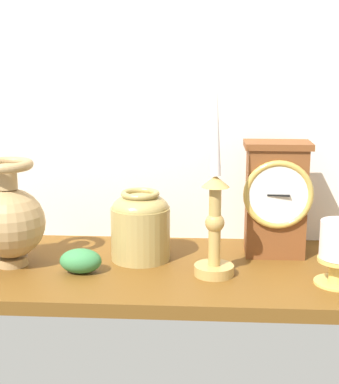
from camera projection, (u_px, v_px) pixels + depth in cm
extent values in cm
cube|color=brown|center=(145.00, 271.00, 109.52)|extent=(100.00, 36.00, 2.40)
cube|color=silver|center=(153.00, 83.00, 120.00)|extent=(120.00, 2.00, 65.00)
cube|color=brown|center=(275.00, 202.00, 113.17)|extent=(11.14, 7.15, 20.96)
cube|color=brown|center=(278.00, 145.00, 110.70)|extent=(12.48, 8.01, 1.20)
torus|color=gold|center=(278.00, 195.00, 108.77)|extent=(12.98, 1.18, 12.98)
cylinder|color=white|center=(278.00, 195.00, 108.68)|extent=(10.86, 0.40, 10.86)
cube|color=black|center=(279.00, 195.00, 108.39)|extent=(4.17, 1.09, 0.30)
cylinder|color=tan|center=(214.00, 270.00, 104.29)|extent=(7.07, 7.07, 1.80)
cylinder|color=tan|center=(215.00, 227.00, 102.51)|extent=(2.13, 2.13, 14.15)
sphere|color=tan|center=(215.00, 223.00, 102.35)|extent=(3.41, 3.41, 3.41)
cone|color=tan|center=(215.00, 181.00, 100.71)|extent=(4.89, 4.89, 2.00)
cone|color=silver|center=(216.00, 131.00, 98.80)|extent=(1.83, 1.83, 15.17)
cylinder|color=#A78454|center=(12.00, 261.00, 109.32)|extent=(5.79, 5.79, 1.60)
sphere|color=#A78454|center=(10.00, 223.00, 107.71)|extent=(12.86, 12.86, 12.86)
cylinder|color=#A78454|center=(7.00, 177.00, 105.78)|extent=(3.60, 3.60, 4.38)
torus|color=#A78454|center=(6.00, 165.00, 105.29)|extent=(9.55, 9.55, 1.72)
cylinder|color=#A18A4D|center=(141.00, 233.00, 111.68)|extent=(11.19, 11.19, 10.09)
ellipsoid|color=#A18A4D|center=(140.00, 208.00, 110.55)|extent=(10.63, 10.63, 5.31)
torus|color=#A18A4D|center=(140.00, 194.00, 109.96)|extent=(7.26, 7.26, 1.11)
cylinder|color=#D5B054|center=(338.00, 272.00, 99.90)|extent=(3.24, 3.24, 4.27)
cylinder|color=#D5B054|center=(338.00, 281.00, 100.29)|extent=(8.09, 8.09, 0.80)
cylinder|color=#D5B054|center=(339.00, 260.00, 99.43)|extent=(7.28, 7.28, 0.60)
ellipsoid|color=#367A42|center=(81.00, 261.00, 105.07)|extent=(7.52, 5.26, 4.39)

